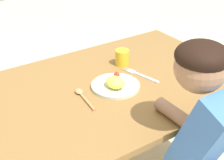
{
  "coord_description": "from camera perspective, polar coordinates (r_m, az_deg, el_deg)",
  "views": [
    {
      "loc": [
        -0.75,
        -1.12,
        1.47
      ],
      "look_at": [
        0.0,
        0.0,
        0.7
      ],
      "focal_mm": 53.83,
      "sensor_mm": 36.0,
      "label": 1
    }
  ],
  "objects": [
    {
      "name": "drinking_cup",
      "position": [
        1.72,
        1.74,
        3.85
      ],
      "size": [
        0.07,
        0.07,
        0.08
      ],
      "primitive_type": "cylinder",
      "color": "gold",
      "rests_on": "dining_table"
    },
    {
      "name": "plate",
      "position": [
        1.53,
        0.73,
        -0.69
      ],
      "size": [
        0.22,
        0.22,
        0.06
      ],
      "color": "beige",
      "rests_on": "dining_table"
    },
    {
      "name": "spoon",
      "position": [
        1.47,
        -5.11,
        -2.58
      ],
      "size": [
        0.04,
        0.18,
        0.02
      ],
      "rotation": [
        0.0,
        0.0,
        1.47
      ],
      "color": "tan",
      "rests_on": "dining_table"
    },
    {
      "name": "person",
      "position": [
        1.32,
        15.12,
        -12.63
      ],
      "size": [
        0.19,
        0.39,
        1.04
      ],
      "color": "#38425F",
      "rests_on": "ground_plane"
    },
    {
      "name": "fork",
      "position": [
        1.64,
        4.79,
        0.87
      ],
      "size": [
        0.07,
        0.22,
        0.01
      ],
      "rotation": [
        0.0,
        0.0,
        1.82
      ],
      "color": "silver",
      "rests_on": "dining_table"
    },
    {
      "name": "dining_table",
      "position": [
        1.61,
        -0.03,
        -3.4
      ],
      "size": [
        1.27,
        0.84,
        0.68
      ],
      "color": "olive",
      "rests_on": "ground_plane"
    }
  ]
}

